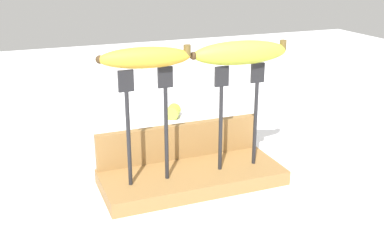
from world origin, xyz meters
name	(u,v)px	position (x,y,z in m)	size (l,w,h in m)	color
ground_plane	(192,183)	(0.00, 0.00, 0.00)	(3.00, 3.00, 0.00)	silver
wooden_board	(192,177)	(0.00, 0.00, 0.01)	(0.34, 0.15, 0.03)	olive
board_backstop	(180,141)	(0.00, 0.06, 0.06)	(0.33, 0.02, 0.07)	olive
fork_stand_left	(147,117)	(-0.09, -0.01, 0.15)	(0.09, 0.01, 0.21)	black
fork_stand_right	(239,108)	(0.09, -0.01, 0.14)	(0.10, 0.01, 0.20)	black
banana_raised_left	(145,58)	(-0.09, -0.01, 0.25)	(0.16, 0.06, 0.04)	gold
banana_raised_right	(241,53)	(0.09, -0.01, 0.25)	(0.18, 0.05, 0.04)	#B2C138
banana_chunk_near	(173,112)	(0.09, 0.37, 0.02)	(0.05, 0.05, 0.03)	#B2C138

